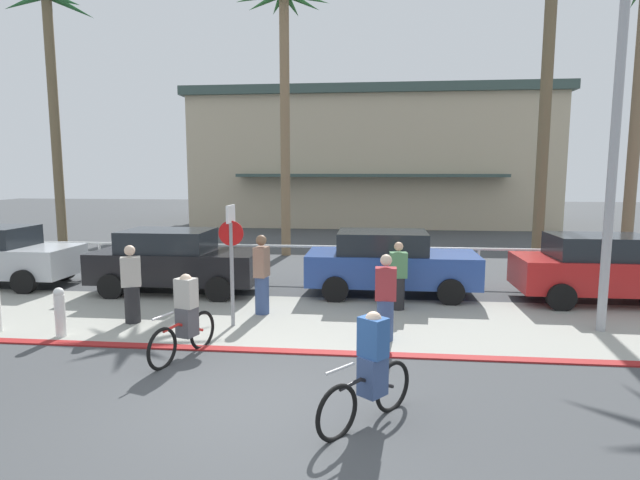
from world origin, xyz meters
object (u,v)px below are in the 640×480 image
at_px(palm_tree_2, 548,41).
at_px(car_red_3, 607,268).
at_px(stop_sign_bike_lane, 231,248).
at_px(pedestrian_0, 398,279).
at_px(streetlight_curb, 622,116).
at_px(car_blue_2, 389,263).
at_px(pedestrian_3, 262,278).
at_px(car_black_1, 175,260).
at_px(pedestrian_2, 132,287).
at_px(palm_tree_0, 52,73).
at_px(bollard_0, 60,312).
at_px(pedestrian_1, 385,301).
at_px(cyclist_red_1, 185,318).
at_px(cyclist_black_0, 370,370).
at_px(palm_tree_1, 284,58).

bearing_deg(palm_tree_2, car_red_3, -83.73).
xyz_separation_m(stop_sign_bike_lane, pedestrian_0, (3.50, 1.67, -0.93)).
bearing_deg(car_red_3, pedestrian_0, -166.79).
bearing_deg(palm_tree_2, streetlight_curb, -95.40).
relative_size(palm_tree_2, car_blue_2, 2.31).
relative_size(palm_tree_2, pedestrian_3, 5.54).
relative_size(car_black_1, pedestrian_2, 2.59).
relative_size(pedestrian_0, pedestrian_3, 0.88).
xyz_separation_m(car_black_1, pedestrian_0, (5.87, -1.18, -0.13)).
bearing_deg(palm_tree_0, car_black_1, -40.35).
height_order(bollard_0, pedestrian_1, pedestrian_1).
distance_m(cyclist_red_1, pedestrian_2, 2.57).
xyz_separation_m(palm_tree_2, pedestrian_0, (-4.69, -5.28, -6.49)).
bearing_deg(pedestrian_0, stop_sign_bike_lane, -154.52).
bearing_deg(car_blue_2, palm_tree_0, 156.00).
distance_m(bollard_0, pedestrian_0, 7.21).
distance_m(bollard_0, cyclist_red_1, 2.92).
bearing_deg(bollard_0, pedestrian_3, 29.25).
bearing_deg(cyclist_black_0, palm_tree_2, 63.92).
height_order(bollard_0, car_blue_2, car_blue_2).
bearing_deg(bollard_0, palm_tree_2, 35.12).
distance_m(palm_tree_2, pedestrian_1, 11.13).
relative_size(stop_sign_bike_lane, pedestrian_2, 1.51).
xyz_separation_m(stop_sign_bike_lane, pedestrian_2, (-2.20, -0.00, -0.89)).
xyz_separation_m(palm_tree_1, car_red_3, (9.10, -6.37, -6.50)).
distance_m(palm_tree_0, palm_tree_2, 17.64).
bearing_deg(pedestrian_2, cyclist_black_0, -37.04).
xyz_separation_m(car_black_1, cyclist_black_0, (5.27, -6.70, -0.18)).
distance_m(palm_tree_0, palm_tree_1, 8.91).
relative_size(streetlight_curb, car_black_1, 1.70).
bearing_deg(car_red_3, bollard_0, -161.65).
relative_size(car_black_1, car_blue_2, 1.00).
height_order(cyclist_black_0, pedestrian_2, pedestrian_2).
distance_m(palm_tree_1, car_blue_2, 9.70).
xyz_separation_m(palm_tree_2, cyclist_black_0, (-5.29, -10.81, -6.54)).
xyz_separation_m(stop_sign_bike_lane, car_blue_2, (3.34, 3.13, -0.81)).
height_order(palm_tree_1, cyclist_red_1, palm_tree_1).
relative_size(streetlight_curb, palm_tree_0, 0.76).
bearing_deg(palm_tree_2, cyclist_red_1, -134.38).
height_order(pedestrian_0, pedestrian_2, pedestrian_2).
bearing_deg(pedestrian_0, pedestrian_2, -163.69).
bearing_deg(pedestrian_3, palm_tree_1, 96.04).
bearing_deg(palm_tree_0, bollard_0, -57.86).
xyz_separation_m(car_black_1, pedestrian_1, (5.53, -3.45, -0.09)).
bearing_deg(car_black_1, pedestrian_2, -86.71).
bearing_deg(palm_tree_2, stop_sign_bike_lane, -139.68).
bearing_deg(cyclist_red_1, pedestrian_0, 41.82).
bearing_deg(car_red_3, cyclist_black_0, -130.45).
relative_size(palm_tree_1, cyclist_red_1, 5.62).
bearing_deg(pedestrian_3, pedestrian_1, -29.66).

